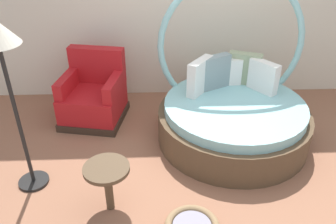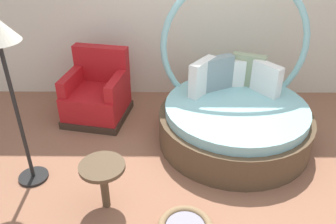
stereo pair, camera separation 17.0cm
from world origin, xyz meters
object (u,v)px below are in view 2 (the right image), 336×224
round_daybed (234,111)px  side_table (103,173)px  floor_lamp (0,46)px  red_armchair (97,95)px

round_daybed → side_table: (-1.44, -1.21, 0.04)m
side_table → floor_lamp: 1.46m
round_daybed → floor_lamp: bearing=-160.7°
side_table → floor_lamp: (-0.87, 0.40, 1.11)m
round_daybed → side_table: round_daybed is taller
red_armchair → floor_lamp: bearing=-110.9°
red_armchair → floor_lamp: floor_lamp is taller
round_daybed → red_armchair: (-1.80, 0.51, -0.05)m
round_daybed → red_armchair: size_ratio=2.12×
side_table → floor_lamp: bearing=155.3°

